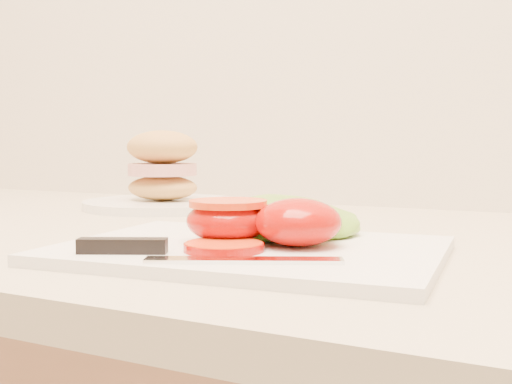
% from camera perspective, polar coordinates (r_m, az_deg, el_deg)
% --- Properties ---
extents(cutting_board, '(0.34, 0.26, 0.01)m').
position_cam_1_polar(cutting_board, '(0.55, -0.47, -5.23)').
color(cutting_board, white).
rests_on(cutting_board, counter).
extents(tomato_half_dome, '(0.07, 0.07, 0.04)m').
position_cam_1_polar(tomato_half_dome, '(0.55, 3.75, -2.68)').
color(tomato_half_dome, '#B70F0A').
rests_on(tomato_half_dome, cutting_board).
extents(tomato_half_cut, '(0.07, 0.07, 0.04)m').
position_cam_1_polar(tomato_half_cut, '(0.57, -2.49, -2.39)').
color(tomato_half_cut, '#B70F0A').
rests_on(tomato_half_cut, cutting_board).
extents(tomato_slice_0, '(0.06, 0.06, 0.01)m').
position_cam_1_polar(tomato_slice_0, '(0.52, -2.87, -4.87)').
color(tomato_slice_0, '#E44F0D').
rests_on(tomato_slice_0, cutting_board).
extents(lettuce_leaf_0, '(0.20, 0.17, 0.03)m').
position_cam_1_polar(lettuce_leaf_0, '(0.62, 0.69, -2.30)').
color(lettuce_leaf_0, '#62A62C').
rests_on(lettuce_leaf_0, cutting_board).
extents(lettuce_leaf_1, '(0.14, 0.15, 0.03)m').
position_cam_1_polar(lettuce_leaf_1, '(0.61, 4.35, -2.65)').
color(lettuce_leaf_1, '#62A62C').
rests_on(lettuce_leaf_1, cutting_board).
extents(knife, '(0.21, 0.08, 0.01)m').
position_cam_1_polar(knife, '(0.50, -7.84, -5.24)').
color(knife, silver).
rests_on(knife, cutting_board).
extents(sandwich_plate, '(0.23, 0.23, 0.11)m').
position_cam_1_polar(sandwich_plate, '(0.96, -8.31, 1.01)').
color(sandwich_plate, white).
rests_on(sandwich_plate, counter).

